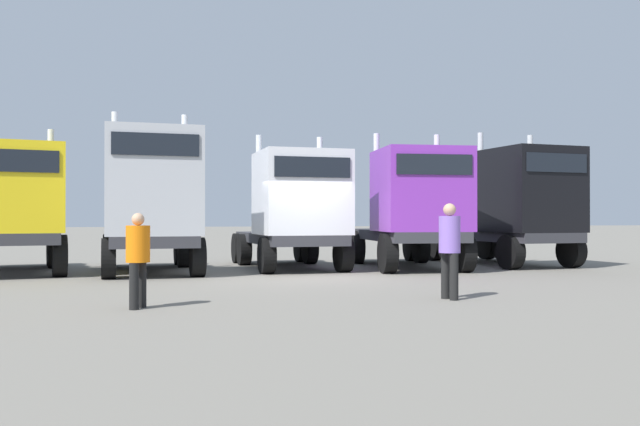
{
  "coord_description": "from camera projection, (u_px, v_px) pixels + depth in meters",
  "views": [
    {
      "loc": [
        -3.98,
        -17.27,
        1.53
      ],
      "look_at": [
        1.03,
        3.4,
        1.67
      ],
      "focal_mm": 38.5,
      "sensor_mm": 36.0,
      "label": 1
    }
  ],
  "objects": [
    {
      "name": "visitor_in_hivis",
      "position": [
        138.0,
        254.0,
        11.52
      ],
      "size": [
        0.53,
        0.53,
        1.61
      ],
      "rotation": [
        0.0,
        0.0,
        2.71
      ],
      "color": "black",
      "rests_on": "ground"
    },
    {
      "name": "semi_truck_silver",
      "position": [
        152.0,
        200.0,
        18.4
      ],
      "size": [
        2.87,
        5.99,
        4.45
      ],
      "rotation": [
        0.0,
        0.0,
        -1.51
      ],
      "color": "#333338",
      "rests_on": "ground"
    },
    {
      "name": "ground",
      "position": [
        312.0,
        277.0,
        17.71
      ],
      "size": [
        200.0,
        200.0,
        0.0
      ],
      "primitive_type": "plane",
      "color": "slate"
    },
    {
      "name": "semi_truck_white",
      "position": [
        296.0,
        209.0,
        20.03
      ],
      "size": [
        2.81,
        6.0,
        4.01
      ],
      "rotation": [
        0.0,
        0.0,
        -1.53
      ],
      "color": "#333338",
      "rests_on": "ground"
    },
    {
      "name": "semi_truck_purple",
      "position": [
        413.0,
        207.0,
        20.21
      ],
      "size": [
        3.05,
        6.61,
        4.08
      ],
      "rotation": [
        0.0,
        0.0,
        -1.65
      ],
      "color": "#333338",
      "rests_on": "ground"
    },
    {
      "name": "semi_truck_yellow",
      "position": [
        14.0,
        206.0,
        18.33
      ],
      "size": [
        3.47,
        6.12,
        4.04
      ],
      "rotation": [
        0.0,
        0.0,
        -1.4
      ],
      "color": "#333338",
      "rests_on": "ground"
    },
    {
      "name": "visitor_with_camera",
      "position": [
        450.0,
        244.0,
        12.81
      ],
      "size": [
        0.47,
        0.47,
        1.8
      ],
      "rotation": [
        0.0,
        0.0,
        3.33
      ],
      "color": "black",
      "rests_on": "ground"
    },
    {
      "name": "semi_truck_black",
      "position": [
        520.0,
        206.0,
        21.55
      ],
      "size": [
        3.14,
        6.02,
        4.25
      ],
      "rotation": [
        0.0,
        0.0,
        -1.46
      ],
      "color": "#333338",
      "rests_on": "ground"
    }
  ]
}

